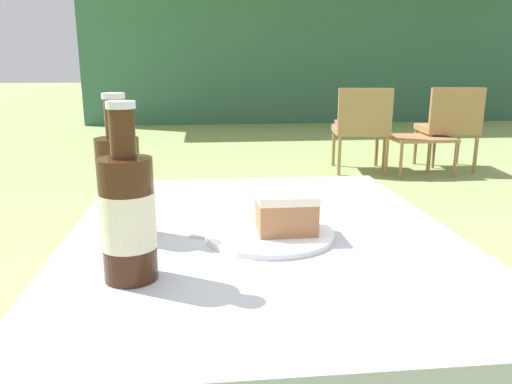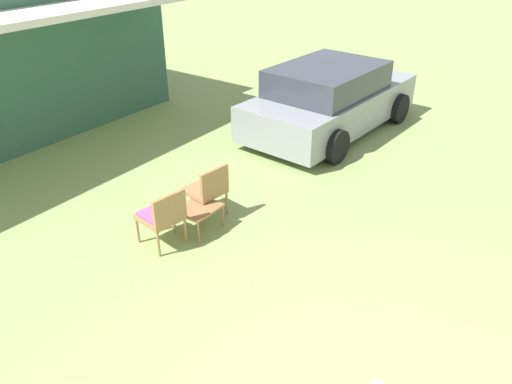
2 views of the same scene
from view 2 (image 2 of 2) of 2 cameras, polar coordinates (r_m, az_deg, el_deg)
parked_car at (r=10.45m, az=8.46°, el=10.44°), size 4.28×2.25×1.40m
wicker_chair_cushioned at (r=6.77m, az=-10.64°, el=-2.54°), size 0.58×0.59×0.84m
wicker_chair_plain at (r=7.31m, az=-5.52°, el=0.43°), size 0.57×0.59×0.84m
garden_side_table at (r=7.09m, az=-6.62°, el=-1.98°), size 0.58×0.50×0.37m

